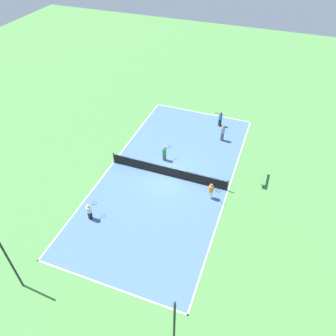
{
  "coord_description": "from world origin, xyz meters",
  "views": [
    {
      "loc": [
        -7.03,
        18.99,
        18.61
      ],
      "look_at": [
        0.0,
        0.0,
        0.9
      ],
      "focal_mm": 35.0,
      "sensor_mm": 36.0,
      "label": 1
    }
  ],
  "objects": [
    {
      "name": "ground_plane",
      "position": [
        0.0,
        0.0,
        0.0
      ],
      "size": [
        80.0,
        80.0,
        0.0
      ],
      "primitive_type": "plane",
      "color": "#518E47"
    },
    {
      "name": "court_surface",
      "position": [
        0.0,
        0.0,
        0.01
      ],
      "size": [
        10.34,
        21.33,
        0.02
      ],
      "color": "#4C729E",
      "rests_on": "ground_plane"
    },
    {
      "name": "tennis_net",
      "position": [
        0.0,
        0.0,
        0.56
      ],
      "size": [
        10.14,
        0.1,
        1.06
      ],
      "color": "black",
      "rests_on": "court_surface"
    },
    {
      "name": "bench",
      "position": [
        -7.62,
        -2.18,
        0.39
      ],
      "size": [
        0.36,
        1.93,
        0.45
      ],
      "rotation": [
        0.0,
        0.0,
        1.57
      ],
      "color": "#4C8C4C",
      "rests_on": "ground_plane"
    },
    {
      "name": "player_baseline_gray",
      "position": [
        -3.07,
        -6.52,
        1.0
      ],
      "size": [
        0.46,
        0.46,
        1.7
      ],
      "rotation": [
        0.0,
        0.0,
        1.22
      ],
      "color": "#4C4C51",
      "rests_on": "court_surface"
    },
    {
      "name": "player_far_white",
      "position": [
        3.71,
        6.29,
        0.85
      ],
      "size": [
        0.6,
        0.99,
        1.47
      ],
      "rotation": [
        0.0,
        0.0,
        4.41
      ],
      "color": "black",
      "rests_on": "court_surface"
    },
    {
      "name": "player_far_green",
      "position": [
        1.02,
        -1.87,
        0.88
      ],
      "size": [
        0.77,
        0.97,
        1.51
      ],
      "rotation": [
        0.0,
        0.0,
        4.17
      ],
      "color": "#4C4C51",
      "rests_on": "court_surface"
    },
    {
      "name": "player_near_blue",
      "position": [
        -2.28,
        -8.87,
        0.93
      ],
      "size": [
        0.95,
        0.82,
        1.6
      ],
      "rotation": [
        0.0,
        0.0,
        5.64
      ],
      "color": "black",
      "rests_on": "court_surface"
    },
    {
      "name": "player_center_orange",
      "position": [
        -3.97,
        1.23,
        0.86
      ],
      "size": [
        0.99,
        0.6,
        1.48
      ],
      "rotation": [
        0.0,
        0.0,
        2.83
      ],
      "color": "white",
      "rests_on": "court_surface"
    },
    {
      "name": "tennis_ball_right_alley",
      "position": [
        -3.19,
        2.15,
        0.06
      ],
      "size": [
        0.07,
        0.07,
        0.07
      ],
      "primitive_type": "sphere",
      "color": "#CCE033",
      "rests_on": "court_surface"
    },
    {
      "name": "tennis_ball_left_sideline",
      "position": [
        -0.42,
        0.61,
        0.06
      ],
      "size": [
        0.07,
        0.07,
        0.07
      ],
      "primitive_type": "sphere",
      "color": "#CCE033",
      "rests_on": "court_surface"
    },
    {
      "name": "tennis_ball_midcourt",
      "position": [
        0.41,
        6.82,
        0.06
      ],
      "size": [
        0.07,
        0.07,
        0.07
      ],
      "primitive_type": "sphere",
      "color": "#CCE033",
      "rests_on": "court_surface"
    },
    {
      "name": "tennis_ball_far_baseline",
      "position": [
        2.82,
        -8.53,
        0.06
      ],
      "size": [
        0.07,
        0.07,
        0.07
      ],
      "primitive_type": "sphere",
      "color": "#CCE033",
      "rests_on": "court_surface"
    },
    {
      "name": "fence_post_back_left",
      "position": [
        -4.9,
        12.37,
        2.31
      ],
      "size": [
        0.12,
        0.12,
        4.61
      ],
      "color": "black",
      "rests_on": "ground_plane"
    },
    {
      "name": "fence_post_back_right",
      "position": [
        4.9,
        12.37,
        2.31
      ],
      "size": [
        0.12,
        0.12,
        4.61
      ],
      "color": "black",
      "rests_on": "ground_plane"
    }
  ]
}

